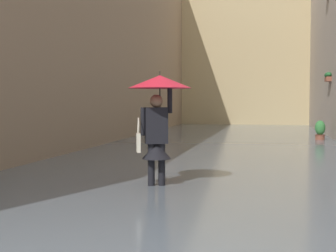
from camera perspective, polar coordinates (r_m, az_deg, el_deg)
ground_plane at (r=16.16m, az=6.59°, el=-2.55°), size 69.16×69.16×0.00m
flood_water at (r=16.15m, az=6.59°, el=-2.37°), size 8.68×33.66×0.10m
building_facade_right at (r=17.49m, az=-9.74°, el=13.10°), size 2.04×31.66×9.28m
building_facade_far at (r=30.94m, az=9.25°, el=8.82°), size 11.48×1.80×9.46m
person_wading at (r=8.06m, az=-1.19°, el=2.52°), size 1.09×1.09×2.06m
potted_plant_mid_left at (r=18.75m, az=17.85°, el=-0.60°), size 0.38×0.38×0.84m
potted_plant_mid_right at (r=21.36m, az=-1.55°, el=-0.05°), size 0.61×0.61×0.73m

